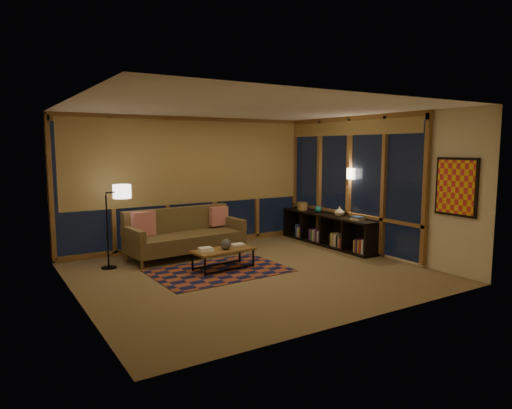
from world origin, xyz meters
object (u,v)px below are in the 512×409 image
sofa (186,233)px  coffee_table (223,259)px  floor_lamp (107,227)px  bookshelf (327,230)px

sofa → coffee_table: (0.17, -1.19, -0.27)m
sofa → coffee_table: size_ratio=2.08×
sofa → coffee_table: bearing=-86.7°
floor_lamp → bookshelf: bearing=-28.8°
sofa → bookshelf: sofa is taller
sofa → bookshelf: (2.97, -0.62, -0.12)m
sofa → floor_lamp: size_ratio=1.53×
sofa → bookshelf: size_ratio=0.83×
coffee_table → bookshelf: (2.80, 0.57, 0.15)m
coffee_table → floor_lamp: floor_lamp is taller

